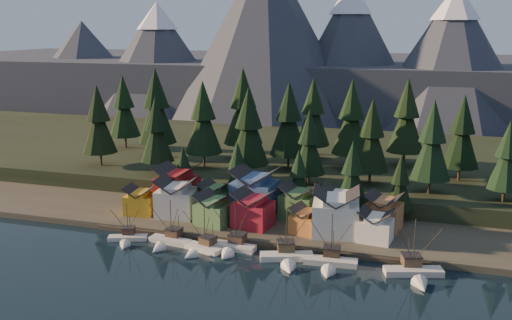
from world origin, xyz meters
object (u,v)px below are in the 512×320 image
(boat_0, at_px, (127,234))
(boat_2, at_px, (200,243))
(house_front_0, at_px, (140,199))
(house_front_1, at_px, (177,196))
(boat_3, at_px, (233,241))
(boat_5, at_px, (330,257))
(boat_1, at_px, (167,236))
(boat_6, at_px, (416,267))
(boat_4, at_px, (287,252))
(house_back_0, at_px, (177,185))
(house_back_1, at_px, (215,197))

(boat_0, relative_size, boat_2, 0.91)
(house_front_0, relative_size, house_front_1, 0.77)
(boat_0, distance_m, house_front_1, 18.09)
(boat_3, height_order, house_front_1, house_front_1)
(boat_2, height_order, house_front_0, boat_2)
(house_front_0, bearing_deg, house_front_1, -0.66)
(boat_3, bearing_deg, boat_5, -0.64)
(boat_1, xyz_separation_m, house_front_0, (-14.53, 14.45, 3.23))
(boat_3, xyz_separation_m, boat_5, (22.34, -1.84, -0.20))
(boat_3, height_order, boat_6, boat_6)
(boat_0, height_order, boat_2, boat_2)
(boat_0, height_order, house_front_1, house_front_1)
(boat_4, height_order, boat_6, boat_6)
(boat_6, xyz_separation_m, house_back_0, (-63.57, 24.78, 4.97))
(boat_1, distance_m, boat_2, 9.22)
(house_front_0, bearing_deg, house_back_0, 47.94)
(boat_4, xyz_separation_m, boat_6, (26.53, -0.02, 0.03))
(boat_5, bearing_deg, boat_6, -4.33)
(house_back_1, bearing_deg, house_front_0, -153.58)
(boat_4, relative_size, boat_5, 1.00)
(house_front_1, bearing_deg, boat_2, -57.46)
(boat_0, xyz_separation_m, house_back_1, (13.64, 21.89, 4.06))
(house_front_1, distance_m, house_back_1, 9.94)
(boat_1, xyz_separation_m, boat_3, (15.74, 0.69, 0.29))
(house_back_1, bearing_deg, boat_5, -25.80)
(boat_4, relative_size, house_front_0, 1.56)
(house_back_0, bearing_deg, boat_3, -41.90)
(boat_2, relative_size, boat_6, 0.84)
(boat_0, xyz_separation_m, boat_6, (65.26, -0.29, 0.58))
(boat_0, bearing_deg, house_front_1, 52.52)
(house_front_0, bearing_deg, boat_3, -31.69)
(boat_4, height_order, house_back_0, house_back_0)
(boat_3, relative_size, house_front_1, 1.17)
(boat_1, relative_size, boat_5, 0.90)
(boat_3, xyz_separation_m, house_back_1, (-12.03, 20.22, 3.42))
(boat_5, bearing_deg, boat_4, 176.81)
(boat_0, height_order, house_back_1, house_back_1)
(boat_5, xyz_separation_m, house_back_0, (-46.30, 24.65, 5.11))
(house_front_1, relative_size, house_back_1, 1.27)
(house_back_1, bearing_deg, boat_6, -16.36)
(boat_4, relative_size, boat_6, 0.97)
(boat_3, height_order, boat_5, boat_3)
(boat_2, xyz_separation_m, house_back_0, (-17.26, 25.38, 5.16))
(house_back_0, height_order, house_back_1, house_back_0)
(boat_2, bearing_deg, boat_6, 18.57)
(house_back_0, distance_m, house_back_1, 12.31)
(house_front_1, bearing_deg, house_back_0, 108.92)
(house_back_1, bearing_deg, boat_3, -52.36)
(boat_3, bearing_deg, boat_2, -154.98)
(boat_1, bearing_deg, house_back_1, 87.01)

